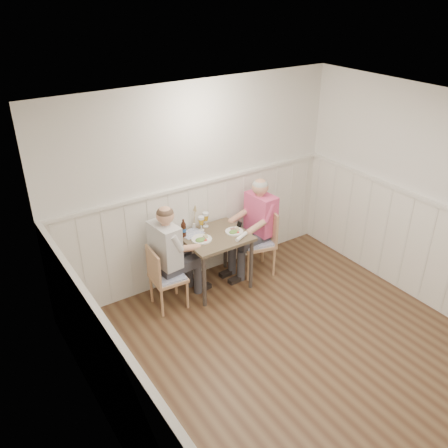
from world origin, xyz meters
name	(u,v)px	position (x,y,z in m)	size (l,w,h in m)	color
ground_plane	(310,370)	(0.00, 0.00, 0.00)	(4.50, 4.50, 0.00)	#472D1C
room_shell	(325,244)	(0.00, 0.00, 1.52)	(4.04, 4.54, 2.60)	silver
wainscot	(272,284)	(0.00, 0.69, 0.69)	(4.00, 4.49, 1.34)	silver
dining_table	(215,243)	(0.00, 1.84, 0.64)	(0.80, 0.70, 0.75)	#4C4136
chair_right	(260,239)	(0.70, 1.81, 0.50)	(0.52, 0.52, 0.92)	tan
chair_left	(164,276)	(-0.76, 1.80, 0.45)	(0.41, 0.41, 0.83)	tan
man_in_pink	(258,232)	(0.71, 1.88, 0.57)	(0.65, 0.45, 1.36)	#3F3F47
diner_cream	(169,262)	(-0.64, 1.88, 0.56)	(0.65, 0.45, 1.33)	#3F3F47
plate_man	(234,231)	(0.25, 1.78, 0.77)	(0.23, 0.23, 0.06)	white
plate_diner	(201,239)	(-0.21, 1.83, 0.77)	(0.26, 0.26, 0.06)	white
beer_glass_a	(206,217)	(0.03, 2.11, 0.88)	(0.08, 0.08, 0.20)	silver
beer_glass_b	(201,221)	(-0.07, 2.05, 0.88)	(0.08, 0.08, 0.20)	silver
beer_bottle	(184,229)	(-0.34, 2.04, 0.85)	(0.07, 0.07, 0.24)	black
rolled_napkin	(241,237)	(0.23, 1.60, 0.77)	(0.22, 0.13, 0.05)	white
grass_vase	(194,218)	(-0.12, 2.15, 0.90)	(0.04, 0.04, 0.34)	silver
gingham_mat	(192,233)	(-0.22, 2.05, 0.75)	(0.30, 0.26, 0.01)	#596AAA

